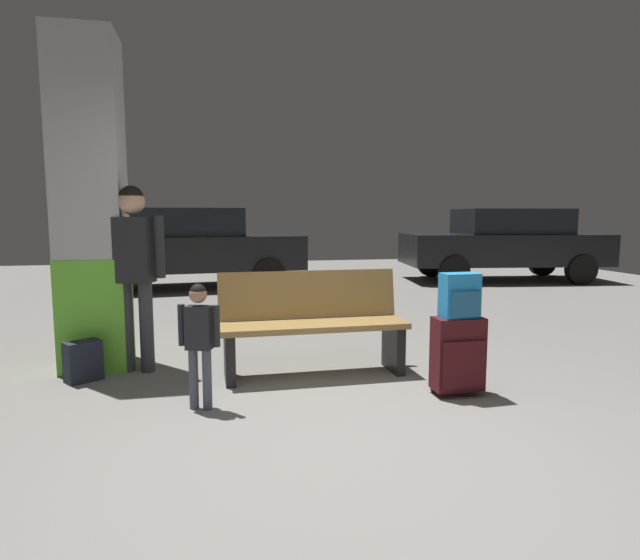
% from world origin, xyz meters
% --- Properties ---
extents(ground_plane, '(18.00, 18.00, 0.10)m').
position_xyz_m(ground_plane, '(0.00, 4.00, -0.05)').
color(ground_plane, gray).
extents(structural_pillar, '(0.57, 0.57, 2.94)m').
position_xyz_m(structural_pillar, '(-1.77, 2.13, 1.46)').
color(structural_pillar, '#66C633').
rests_on(structural_pillar, ground_plane).
extents(bench, '(1.61, 0.55, 0.89)m').
position_xyz_m(bench, '(0.11, 1.53, 0.44)').
color(bench, '#9E7A42').
rests_on(bench, ground_plane).
extents(suitcase, '(0.38, 0.23, 0.60)m').
position_xyz_m(suitcase, '(1.10, 0.74, 0.32)').
color(suitcase, '#471419').
rests_on(suitcase, ground_plane).
extents(backpack_bright, '(0.29, 0.20, 0.34)m').
position_xyz_m(backpack_bright, '(1.10, 0.74, 0.77)').
color(backpack_bright, '#268CD8').
rests_on(backpack_bright, suitcase).
extents(child, '(0.29, 0.22, 0.90)m').
position_xyz_m(child, '(-0.83, 0.84, 0.56)').
color(child, '#4C5160').
rests_on(child, ground_plane).
extents(adult, '(0.54, 0.28, 1.63)m').
position_xyz_m(adult, '(-1.39, 1.90, 1.01)').
color(adult, '#38383D').
rests_on(adult, ground_plane).
extents(backpack_dark_floor, '(0.32, 0.30, 0.34)m').
position_xyz_m(backpack_dark_floor, '(-1.80, 1.70, 0.17)').
color(backpack_dark_floor, '#1E232D').
rests_on(backpack_dark_floor, ground_plane).
extents(parked_car_far, '(4.25, 2.12, 1.51)m').
position_xyz_m(parked_car_far, '(-1.11, 7.49, 0.81)').
color(parked_car_far, black).
rests_on(parked_car_far, ground_plane).
extents(parked_car_side, '(4.29, 2.22, 1.51)m').
position_xyz_m(parked_car_side, '(5.36, 7.30, 0.81)').
color(parked_car_side, black).
rests_on(parked_car_side, ground_plane).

